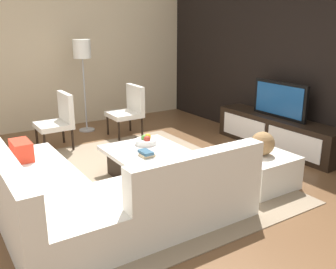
{
  "coord_description": "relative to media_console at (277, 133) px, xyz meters",
  "views": [
    {
      "loc": [
        3.8,
        -2.11,
        1.93
      ],
      "look_at": [
        -0.13,
        0.45,
        0.51
      ],
      "focal_mm": 40.28,
      "sensor_mm": 36.0,
      "label": 1
    }
  ],
  "objects": [
    {
      "name": "coffee_table",
      "position": [
        -0.1,
        -2.3,
        -0.05
      ],
      "size": [
        0.96,
        0.92,
        0.38
      ],
      "color": "black",
      "rests_on": "ground"
    },
    {
      "name": "accent_chair_near",
      "position": [
        -1.87,
        -2.84,
        0.24
      ],
      "size": [
        0.53,
        0.51,
        0.87
      ],
      "rotation": [
        0.0,
        0.0,
        0.19
      ],
      "color": "black",
      "rests_on": "ground"
    },
    {
      "name": "television",
      "position": [
        0.0,
        0.0,
        0.53
      ],
      "size": [
        0.99,
        0.06,
        0.55
      ],
      "color": "black",
      "rests_on": "media_console"
    },
    {
      "name": "sectional_couch",
      "position": [
        0.5,
        -3.28,
        0.02
      ],
      "size": [
        2.37,
        2.31,
        0.79
      ],
      "color": "white",
      "rests_on": "ground"
    },
    {
      "name": "accent_chair_far",
      "position": [
        -1.9,
        -1.59,
        0.24
      ],
      "size": [
        0.53,
        0.52,
        0.87
      ],
      "rotation": [
        0.0,
        0.0,
        -0.05
      ],
      "color": "black",
      "rests_on": "ground"
    },
    {
      "name": "ottoman",
      "position": [
        0.87,
        -1.26,
        -0.05
      ],
      "size": [
        0.7,
        0.7,
        0.4
      ],
      "primitive_type": "cube",
      "color": "white",
      "rests_on": "ground"
    },
    {
      "name": "floor_lamp",
      "position": [
        -2.58,
        -2.13,
        1.11
      ],
      "size": [
        0.3,
        0.3,
        1.63
      ],
      "color": "#A5A5AA",
      "rests_on": "ground"
    },
    {
      "name": "side_wall_left",
      "position": [
        -3.2,
        -2.2,
        1.15
      ],
      "size": [
        0.12,
        5.2,
        2.8
      ],
      "primitive_type": "cube",
      "color": "beige",
      "rests_on": "ground"
    },
    {
      "name": "decorative_ball",
      "position": [
        0.87,
        -1.26,
        0.29
      ],
      "size": [
        0.28,
        0.28,
        0.28
      ],
      "primitive_type": "sphere",
      "color": "#997247",
      "rests_on": "ottoman"
    },
    {
      "name": "ground_plane",
      "position": [
        0.0,
        -2.4,
        -0.25
      ],
      "size": [
        14.0,
        14.0,
        0.0
      ],
      "primitive_type": "plane",
      "color": "brown"
    },
    {
      "name": "book_stack",
      "position": [
        0.12,
        -2.42,
        0.17
      ],
      "size": [
        0.2,
        0.16,
        0.07
      ],
      "color": "#CCB78C",
      "rests_on": "coffee_table"
    },
    {
      "name": "area_rug",
      "position": [
        -0.1,
        -2.4,
        -0.24
      ],
      "size": [
        3.42,
        2.79,
        0.01
      ],
      "primitive_type": "cube",
      "color": "gray",
      "rests_on": "ground"
    },
    {
      "name": "fruit_bowl",
      "position": [
        -0.28,
        -2.19,
        0.18
      ],
      "size": [
        0.28,
        0.28,
        0.13
      ],
      "color": "silver",
      "rests_on": "coffee_table"
    },
    {
      "name": "feature_wall_back",
      "position": [
        0.0,
        0.3,
        1.15
      ],
      "size": [
        6.4,
        0.12,
        2.8
      ],
      "primitive_type": "cube",
      "color": "black",
      "rests_on": "ground"
    },
    {
      "name": "media_console",
      "position": [
        0.0,
        0.0,
        0.0
      ],
      "size": [
        2.18,
        0.48,
        0.5
      ],
      "color": "black",
      "rests_on": "ground"
    }
  ]
}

